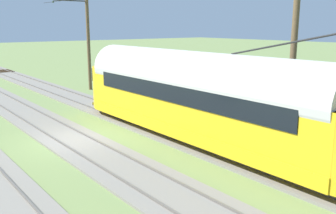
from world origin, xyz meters
TOP-DOWN VIEW (x-y plane):
  - ground_plane at (0.00, 0.00)m, footprint 220.00×220.00m
  - track_streetcar_siding at (-4.56, -0.31)m, footprint 2.80×80.00m
  - track_adjacent_siding at (0.00, -0.31)m, footprint 2.80×80.00m
  - vintage_streetcar at (-4.56, 3.54)m, footprint 2.65×17.58m
  - catenary_pole_foreground at (-7.33, -13.00)m, footprint 3.08×0.28m
  - catenary_pole_mid_near at (-7.33, 6.80)m, footprint 3.08×0.28m

SIDE VIEW (x-z plane):
  - ground_plane at x=0.00m, z-range 0.00..0.00m
  - track_streetcar_siding at x=-4.56m, z-range -0.04..0.14m
  - track_adjacent_siding at x=0.00m, z-range -0.04..0.14m
  - vintage_streetcar at x=-4.56m, z-range -0.35..4.88m
  - catenary_pole_foreground at x=-7.33m, z-range 0.18..7.97m
  - catenary_pole_mid_near at x=-7.33m, z-range 0.18..7.97m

